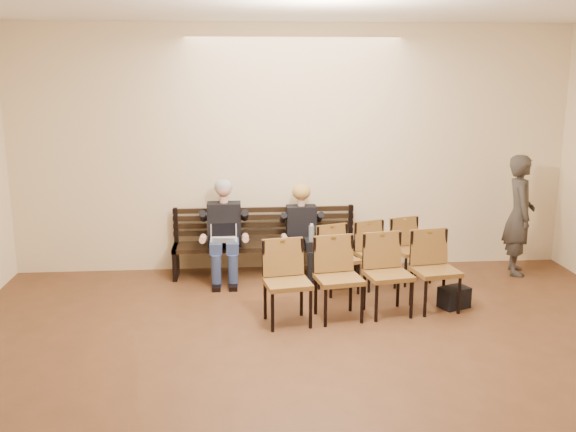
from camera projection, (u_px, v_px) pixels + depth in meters
name	position (u px, v px, depth m)	size (l,w,h in m)	color
room_walls	(345.00, 114.00, 4.90)	(8.02, 10.01, 3.51)	beige
bench	(265.00, 259.00, 9.14)	(2.60, 0.90, 0.45)	black
seated_man	(224.00, 230.00, 8.87)	(0.58, 0.80, 1.39)	black
seated_woman	(302.00, 235.00, 8.98)	(0.52, 0.72, 1.20)	black
laptop	(224.00, 242.00, 8.70)	(0.36, 0.28, 0.26)	silver
water_bottle	(311.00, 242.00, 8.73)	(0.08, 0.08, 0.25)	silver
bag	(454.00, 297.00, 7.89)	(0.35, 0.24, 0.26)	black
passerby	(520.00, 206.00, 9.03)	(0.72, 0.47, 1.97)	#322E29
chair_row_front	(376.00, 255.00, 8.58)	(1.57, 0.48, 0.88)	brown
chair_row_back	(364.00, 277.00, 7.52)	(2.35, 0.53, 0.97)	brown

